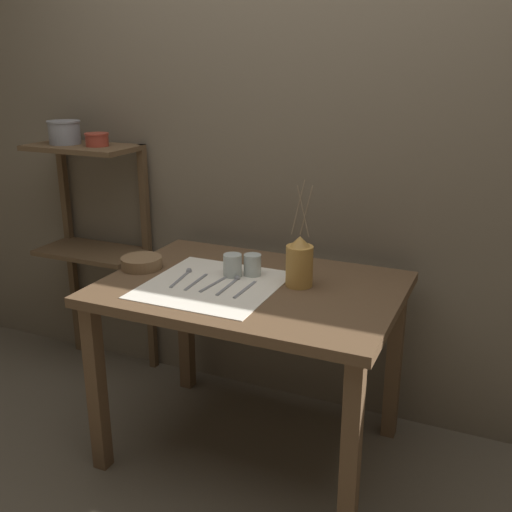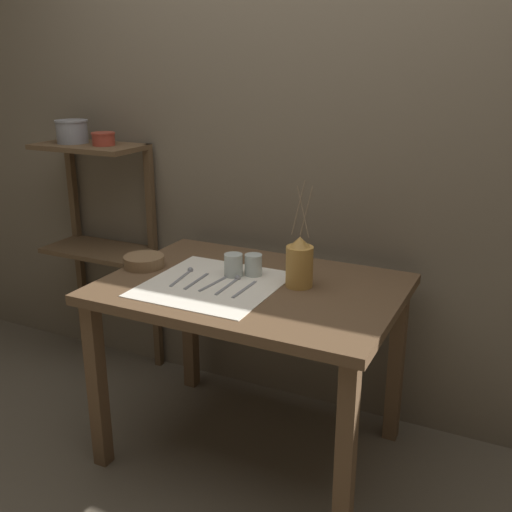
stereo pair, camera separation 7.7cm
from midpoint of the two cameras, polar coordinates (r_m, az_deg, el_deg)
name	(u,v)px [view 2 (the right image)]	position (r m, az deg, el deg)	size (l,w,h in m)	color
ground_plane	(252,448)	(2.74, 0.45, -17.86)	(12.00, 12.00, 0.00)	brown
stone_wall_back	(303,156)	(2.72, 5.31, 9.48)	(7.00, 0.06, 2.40)	#6B5E4C
wooden_table	(251,308)	(2.40, 0.48, -4.98)	(1.16, 0.82, 0.77)	brown
wooden_shelf_unit	(100,216)	(3.18, -13.95, 3.68)	(0.54, 0.29, 1.21)	brown
linen_cloth	(212,284)	(2.36, -3.24, -2.70)	(0.51, 0.53, 0.00)	silver
pitcher_with_flowers	(299,263)	(2.32, 5.11, -0.70)	(0.11, 0.11, 0.42)	#B7843D
wooden_bowl	(144,261)	(2.59, -9.79, -0.51)	(0.17, 0.17, 0.05)	brown
glass_tumbler_near	(233,265)	(2.43, -1.26, -0.86)	(0.08, 0.08, 0.09)	#B7C1BC
glass_tumbler_far	(253,265)	(2.44, 0.65, -0.85)	(0.07, 0.07, 0.09)	#B7C1BC
spoon_outer	(187,273)	(2.47, -5.73, -1.65)	(0.04, 0.20, 0.02)	gray
fork_inner	(196,281)	(2.39, -4.77, -2.41)	(0.02, 0.19, 0.00)	gray
fork_outer	(214,284)	(2.36, -3.12, -2.65)	(0.03, 0.19, 0.00)	gray
spoon_inner	(234,281)	(2.38, -1.21, -2.42)	(0.02, 0.20, 0.02)	gray
knife_center	(244,289)	(2.30, -0.15, -3.20)	(0.01, 0.19, 0.00)	gray
metal_pot_large	(72,131)	(3.14, -16.45, 11.37)	(0.16, 0.16, 0.11)	gray
metal_pot_small	(103,138)	(3.02, -13.61, 10.85)	(0.12, 0.12, 0.06)	#9E3828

